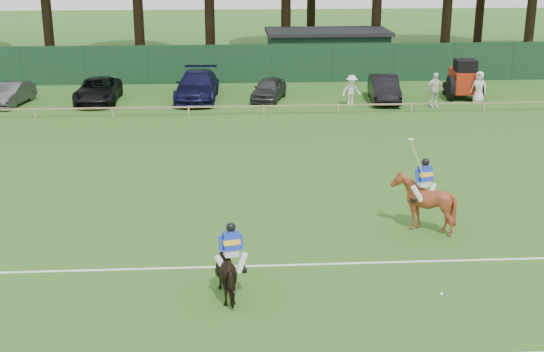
{
  "coord_description": "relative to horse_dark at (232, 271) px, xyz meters",
  "views": [
    {
      "loc": [
        -0.94,
        -19.96,
        8.89
      ],
      "look_at": [
        0.5,
        3.0,
        1.4
      ],
      "focal_mm": 48.0,
      "sensor_mm": 36.0,
      "label": 1
    }
  ],
  "objects": [
    {
      "name": "pitch_lines",
      "position": [
        0.91,
        -0.69,
        -0.73
      ],
      "size": [
        60.0,
        5.1,
        0.01
      ],
      "color": "silver",
      "rests_on": "ground"
    },
    {
      "name": "spectator_mid",
      "position": [
        11.45,
        21.95,
        0.23
      ],
      "size": [
        1.22,
        0.74,
        1.94
      ],
      "primitive_type": "imported",
      "rotation": [
        0.0,
        0.0,
        0.25
      ],
      "color": "silver",
      "rests_on": "ground"
    },
    {
      "name": "sedan_navy",
      "position": [
        -1.77,
        24.73,
        0.09
      ],
      "size": [
        2.64,
        5.8,
        1.65
      ],
      "primitive_type": "imported",
      "rotation": [
        0.0,
        0.0,
        -0.06
      ],
      "color": "#121138",
      "rests_on": "ground"
    },
    {
      "name": "perimeter_fence",
      "position": [
        0.91,
        29.81,
        0.51
      ],
      "size": [
        92.08,
        0.08,
        2.5
      ],
      "color": "#14351E",
      "rests_on": "ground"
    },
    {
      "name": "suv_black",
      "position": [
        -7.41,
        24.42,
        -0.05
      ],
      "size": [
        2.32,
        4.96,
        1.37
      ],
      "primitive_type": "imported",
      "rotation": [
        0.0,
        0.0,
        0.01
      ],
      "color": "black",
      "rests_on": "ground"
    },
    {
      "name": "utility_shed",
      "position": [
        6.91,
        32.81,
        0.8
      ],
      "size": [
        8.4,
        4.4,
        3.04
      ],
      "color": "#14331E",
      "rests_on": "ground"
    },
    {
      "name": "polo_ball",
      "position": [
        5.49,
        -0.31,
        -0.69
      ],
      "size": [
        0.09,
        0.09,
        0.09
      ],
      "primitive_type": "sphere",
      "color": "silver",
      "rests_on": "ground"
    },
    {
      "name": "rider_dark",
      "position": [
        0.0,
        -0.01,
        0.69
      ],
      "size": [
        0.93,
        0.47,
        1.41
      ],
      "rotation": [
        0.0,
        0.0,
        3.37
      ],
      "color": "silver",
      "rests_on": "ground"
    },
    {
      "name": "estate_black",
      "position": [
        9.01,
        23.69,
        -0.0
      ],
      "size": [
        2.0,
        4.58,
        1.47
      ],
      "primitive_type": "imported",
      "rotation": [
        0.0,
        0.0,
        -0.1
      ],
      "color": "black",
      "rests_on": "ground"
    },
    {
      "name": "horse_chestnut",
      "position": [
        6.12,
        4.22,
        0.21
      ],
      "size": [
        1.94,
        2.07,
        1.88
      ],
      "primitive_type": "imported",
      "rotation": [
        0.0,
        0.0,
        3.43
      ],
      "color": "maroon",
      "rests_on": "ground"
    },
    {
      "name": "pitch_rail",
      "position": [
        0.91,
        20.81,
        -0.29
      ],
      "size": [
        62.1,
        0.1,
        0.5
      ],
      "color": "#997F5B",
      "rests_on": "ground"
    },
    {
      "name": "tractor",
      "position": [
        13.77,
        24.16,
        0.36
      ],
      "size": [
        2.06,
        2.9,
        2.32
      ],
      "rotation": [
        0.0,
        0.0,
        -0.08
      ],
      "color": "#A3260F",
      "rests_on": "ground"
    },
    {
      "name": "horse_dark",
      "position": [
        0.0,
        0.0,
        0.0
      ],
      "size": [
        1.16,
        1.87,
        1.47
      ],
      "primitive_type": "imported",
      "rotation": [
        0.0,
        0.0,
        3.37
      ],
      "color": "black",
      "rests_on": "ground"
    },
    {
      "name": "tree_row",
      "position": [
        2.91,
        37.81,
        -0.74
      ],
      "size": [
        96.0,
        12.0,
        21.0
      ],
      "primitive_type": null,
      "color": "#26561C",
      "rests_on": "ground"
    },
    {
      "name": "ground",
      "position": [
        0.91,
        2.81,
        -0.74
      ],
      "size": [
        160.0,
        160.0,
        0.0
      ],
      "primitive_type": "plane",
      "color": "#1E4C14",
      "rests_on": "ground"
    },
    {
      "name": "sedan_grey",
      "position": [
        -12.17,
        24.07,
        -0.11
      ],
      "size": [
        1.96,
        3.95,
        1.25
      ],
      "primitive_type": "imported",
      "rotation": [
        0.0,
        0.0,
        -0.17
      ],
      "color": "#323335",
      "rests_on": "ground"
    },
    {
      "name": "spectator_right",
      "position": [
        14.26,
        22.8,
        0.18
      ],
      "size": [
        1.06,
        1.01,
        1.83
      ],
      "primitive_type": "imported",
      "rotation": [
        0.0,
        0.0,
        -0.67
      ],
      "color": "silver",
      "rests_on": "ground"
    },
    {
      "name": "spectator_left",
      "position": [
        6.9,
        22.51,
        0.14
      ],
      "size": [
        1.26,
        0.93,
        1.75
      ],
      "primitive_type": "imported",
      "rotation": [
        0.0,
        0.0,
        0.27
      ],
      "color": "silver",
      "rests_on": "ground"
    },
    {
      "name": "rider_chestnut",
      "position": [
        6.13,
        4.2,
        1.02
      ],
      "size": [
        0.98,
        0.52,
        2.05
      ],
      "rotation": [
        0.0,
        0.0,
        3.43
      ],
      "color": "silver",
      "rests_on": "ground"
    },
    {
      "name": "hatch_grey",
      "position": [
        2.39,
        24.43,
        -0.09
      ],
      "size": [
        2.56,
        4.09,
        1.3
      ],
      "primitive_type": "imported",
      "rotation": [
        0.0,
        0.0,
        -0.29
      ],
      "color": "#323335",
      "rests_on": "ground"
    }
  ]
}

